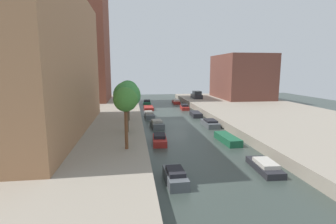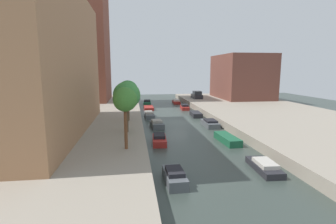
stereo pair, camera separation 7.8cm
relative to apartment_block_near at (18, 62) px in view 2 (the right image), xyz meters
The scene contains 22 objects.
ground_plane 20.29m from the apartment_block_near, 24.15° to the left, with size 84.00×84.00×0.00m, color #333D38.
quay_left 10.91m from the apartment_block_near, 75.30° to the left, with size 20.00×64.00×1.00m, color gray.
quay_right 33.75m from the apartment_block_near, 13.40° to the left, with size 20.00×64.00×1.00m, color gray.
apartment_block_near is the anchor object (origin of this frame).
apartment_tower_far 28.98m from the apartment_block_near, 87.97° to the left, with size 10.00×12.69×27.56m, color brown.
low_block_right 45.03m from the apartment_block_near, 38.90° to the left, with size 10.00×14.31×9.52m, color brown.
street_tree_0 12.69m from the apartment_block_near, 32.98° to the right, with size 1.91×1.91×4.95m.
street_tree_1 10.88m from the apartment_block_near, ahead, with size 2.73×2.73×5.14m.
street_tree_2 12.02m from the apartment_block_near, 26.63° to the left, with size 2.53×2.53×5.00m.
parked_car 38.69m from the apartment_block_near, 48.99° to the left, with size 1.87×4.13×1.63m.
moored_boat_left_0 19.20m from the apartment_block_near, 39.97° to the right, with size 1.32×3.11×0.96m.
moored_boat_left_1 15.63m from the apartment_block_near, ahead, with size 1.54×3.39×0.93m.
moored_boat_left_2 16.62m from the apartment_block_near, 19.93° to the left, with size 1.67×3.14×0.96m.
moored_boat_left_3 19.58m from the apartment_block_near, 42.34° to the left, with size 1.43×4.61×0.90m.
moored_boat_left_4 25.94m from the apartment_block_near, 56.14° to the left, with size 1.70×4.19×0.52m.
moored_boat_left_5 31.42m from the apartment_block_near, 62.96° to the left, with size 1.74×3.67×0.97m.
moored_boat_right_0 24.01m from the apartment_block_near, 26.52° to the right, with size 1.58×3.81×0.75m.
moored_boat_right_1 21.91m from the apartment_block_near, ahead, with size 1.55×4.25×0.69m.
moored_boat_right_2 22.68m from the apartment_block_near, 13.01° to the left, with size 1.59×4.01×0.90m.
moored_boat_right_3 25.18m from the apartment_block_near, 30.24° to the left, with size 1.61×3.69×0.68m.
moored_boat_right_4 29.40m from the apartment_block_near, 43.93° to the left, with size 1.61×3.90×0.92m.
moored_boat_right_5 35.32m from the apartment_block_near, 54.05° to the left, with size 1.53×3.65×0.93m.
Camera 2 is at (-6.06, -34.56, 7.28)m, focal length 27.54 mm.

